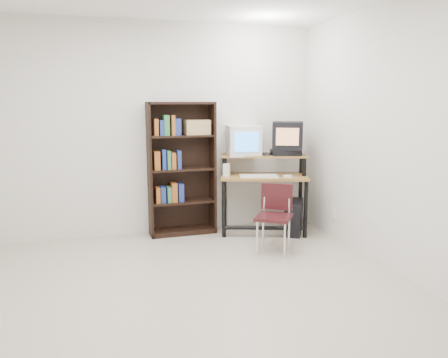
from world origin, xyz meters
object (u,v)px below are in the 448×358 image
object	(u,v)px
school_chair	(275,211)
bookshelf	(181,167)
computer_desk	(264,180)
pc_tower	(294,217)
crt_tv	(288,136)
crt_monitor	(243,141)

from	to	relation	value
school_chair	bookshelf	bearing A→B (deg)	166.44
computer_desk	bookshelf	bearing A→B (deg)	-175.38
pc_tower	computer_desk	bearing A→B (deg)	-175.99
computer_desk	crt_tv	size ratio (longest dim) A/B	2.42
computer_desk	pc_tower	distance (m)	0.60
crt_tv	pc_tower	size ratio (longest dim) A/B	1.09
computer_desk	pc_tower	xyz separation A→B (m)	(0.35, -0.17, -0.46)
computer_desk	pc_tower	size ratio (longest dim) A/B	2.64
bookshelf	school_chair	bearing A→B (deg)	-48.01
pc_tower	school_chair	xyz separation A→B (m)	(-0.49, -0.53, 0.24)
computer_desk	school_chair	world-z (taller)	computer_desk
school_chair	computer_desk	bearing A→B (deg)	112.32
bookshelf	pc_tower	bearing A→B (deg)	-17.61
pc_tower	bookshelf	bearing A→B (deg)	-166.37
school_chair	bookshelf	xyz separation A→B (m)	(-0.87, 0.94, 0.40)
crt_tv	pc_tower	distance (m)	1.03
crt_tv	school_chair	xyz separation A→B (m)	(-0.46, -0.71, -0.77)
crt_tv	school_chair	bearing A→B (deg)	-97.02
bookshelf	computer_desk	bearing A→B (deg)	-14.04
computer_desk	bookshelf	distance (m)	1.05
computer_desk	crt_monitor	size ratio (longest dim) A/B	2.64
crt_monitor	crt_tv	bearing A→B (deg)	-12.54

